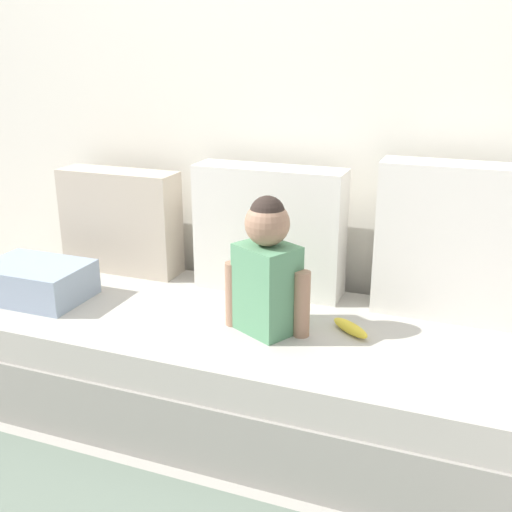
{
  "coord_description": "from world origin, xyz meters",
  "views": [
    {
      "loc": [
        0.77,
        -1.87,
        1.32
      ],
      "look_at": [
        0.06,
        0.0,
        0.63
      ],
      "focal_mm": 42.75,
      "sensor_mm": 36.0,
      "label": 1
    }
  ],
  "objects_px": {
    "throw_pillow_center": "(269,230)",
    "toddler": "(267,268)",
    "throw_pillow_right": "(451,242)",
    "folded_blanket": "(36,281)",
    "throw_pillow_left": "(121,221)",
    "couch": "(241,365)",
    "banana": "(350,328)"
  },
  "relations": [
    {
      "from": "throw_pillow_center",
      "to": "toddler",
      "type": "height_order",
      "value": "throw_pillow_center"
    },
    {
      "from": "throw_pillow_right",
      "to": "throw_pillow_center",
      "type": "bearing_deg",
      "value": 180.0
    },
    {
      "from": "throw_pillow_left",
      "to": "banana",
      "type": "bearing_deg",
      "value": -14.27
    },
    {
      "from": "couch",
      "to": "throw_pillow_center",
      "type": "distance_m",
      "value": 0.54
    },
    {
      "from": "couch",
      "to": "toddler",
      "type": "relative_size",
      "value": 4.6
    },
    {
      "from": "throw_pillow_center",
      "to": "folded_blanket",
      "type": "xyz_separation_m",
      "value": [
        -0.83,
        -0.4,
        -0.18
      ]
    },
    {
      "from": "folded_blanket",
      "to": "throw_pillow_center",
      "type": "bearing_deg",
      "value": 25.99
    },
    {
      "from": "throw_pillow_right",
      "to": "toddler",
      "type": "height_order",
      "value": "throw_pillow_right"
    },
    {
      "from": "throw_pillow_left",
      "to": "folded_blanket",
      "type": "height_order",
      "value": "throw_pillow_left"
    },
    {
      "from": "couch",
      "to": "folded_blanket",
      "type": "xyz_separation_m",
      "value": [
        -0.83,
        -0.1,
        0.26
      ]
    },
    {
      "from": "toddler",
      "to": "throw_pillow_right",
      "type": "bearing_deg",
      "value": 31.88
    },
    {
      "from": "throw_pillow_center",
      "to": "throw_pillow_right",
      "type": "relative_size",
      "value": 1.06
    },
    {
      "from": "throw_pillow_right",
      "to": "banana",
      "type": "relative_size",
      "value": 3.32
    },
    {
      "from": "couch",
      "to": "throw_pillow_right",
      "type": "bearing_deg",
      "value": 23.78
    },
    {
      "from": "toddler",
      "to": "banana",
      "type": "relative_size",
      "value": 2.83
    },
    {
      "from": "throw_pillow_left",
      "to": "folded_blanket",
      "type": "xyz_separation_m",
      "value": [
        -0.14,
        -0.4,
        -0.15
      ]
    },
    {
      "from": "toddler",
      "to": "folded_blanket",
      "type": "height_order",
      "value": "toddler"
    },
    {
      "from": "throw_pillow_center",
      "to": "toddler",
      "type": "bearing_deg",
      "value": -71.45
    },
    {
      "from": "throw_pillow_left",
      "to": "toddler",
      "type": "relative_size",
      "value": 1.09
    },
    {
      "from": "toddler",
      "to": "banana",
      "type": "xyz_separation_m",
      "value": [
        0.28,
        0.08,
        -0.21
      ]
    },
    {
      "from": "throw_pillow_left",
      "to": "toddler",
      "type": "distance_m",
      "value": 0.88
    },
    {
      "from": "throw_pillow_left",
      "to": "banana",
      "type": "xyz_separation_m",
      "value": [
        1.08,
        -0.28,
        -0.2
      ]
    },
    {
      "from": "throw_pillow_left",
      "to": "throw_pillow_center",
      "type": "relative_size",
      "value": 0.88
    },
    {
      "from": "throw_pillow_center",
      "to": "throw_pillow_right",
      "type": "bearing_deg",
      "value": 0.0
    },
    {
      "from": "throw_pillow_left",
      "to": "toddler",
      "type": "height_order",
      "value": "toddler"
    },
    {
      "from": "throw_pillow_left",
      "to": "throw_pillow_right",
      "type": "bearing_deg",
      "value": 0.0
    },
    {
      "from": "throw_pillow_left",
      "to": "toddler",
      "type": "bearing_deg",
      "value": -23.69
    },
    {
      "from": "throw_pillow_center",
      "to": "toddler",
      "type": "relative_size",
      "value": 1.24
    },
    {
      "from": "couch",
      "to": "toddler",
      "type": "height_order",
      "value": "toddler"
    },
    {
      "from": "throw_pillow_right",
      "to": "folded_blanket",
      "type": "distance_m",
      "value": 1.58
    },
    {
      "from": "couch",
      "to": "throw_pillow_center",
      "type": "height_order",
      "value": "throw_pillow_center"
    },
    {
      "from": "toddler",
      "to": "folded_blanket",
      "type": "xyz_separation_m",
      "value": [
        -0.95,
        -0.05,
        -0.16
      ]
    }
  ]
}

